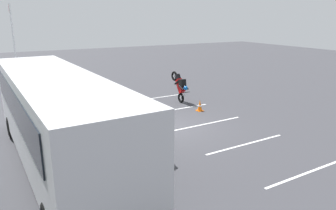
{
  "coord_description": "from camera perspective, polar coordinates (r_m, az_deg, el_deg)",
  "views": [
    {
      "loc": [
        -12.56,
        7.06,
        5.09
      ],
      "look_at": [
        0.04,
        0.08,
        1.1
      ],
      "focal_mm": 34.34,
      "sensor_mm": 36.0,
      "label": 1
    }
  ],
  "objects": [
    {
      "name": "ground_plane",
      "position": [
        15.28,
        0.34,
        -3.98
      ],
      "size": [
        80.0,
        80.0,
        0.0
      ],
      "primitive_type": "plane",
      "color": "#38383D"
    },
    {
      "name": "tour_bus",
      "position": [
        11.58,
        -19.12,
        -2.7
      ],
      "size": [
        11.06,
        2.96,
        3.25
      ],
      "color": "silver",
      "rests_on": "ground_plane"
    },
    {
      "name": "spectator_far_left",
      "position": [
        11.65,
        -2.92,
        -4.67
      ],
      "size": [
        0.58,
        0.37,
        1.81
      ],
      "color": "black",
      "rests_on": "ground_plane"
    },
    {
      "name": "spectator_left",
      "position": [
        12.43,
        -4.68,
        -3.42
      ],
      "size": [
        0.58,
        0.37,
        1.8
      ],
      "color": "black",
      "rests_on": "ground_plane"
    },
    {
      "name": "spectator_centre",
      "position": [
        13.05,
        -7.52,
        -2.82
      ],
      "size": [
        0.58,
        0.35,
        1.72
      ],
      "color": "#473823",
      "rests_on": "ground_plane"
    },
    {
      "name": "parked_motorcycle_silver",
      "position": [
        11.99,
        -7.62,
        -7.26
      ],
      "size": [
        2.05,
        0.58,
        0.99
      ],
      "color": "black",
      "rests_on": "ground_plane"
    },
    {
      "name": "stunt_motorcycle",
      "position": [
        19.49,
        2.15,
        3.53
      ],
      "size": [
        1.83,
        0.58,
        1.93
      ],
      "color": "black",
      "rests_on": "ground_plane"
    },
    {
      "name": "flagpole",
      "position": [
        18.39,
        -25.32,
        6.88
      ],
      "size": [
        0.78,
        0.36,
        5.71
      ],
      "color": "silver",
      "rests_on": "ground_plane"
    },
    {
      "name": "traffic_cone",
      "position": [
        17.91,
        5.67,
        -0.1
      ],
      "size": [
        0.34,
        0.34,
        0.63
      ],
      "color": "orange",
      "rests_on": "ground_plane"
    },
    {
      "name": "bay_line_a",
      "position": [
        11.94,
        23.24,
        -11.09
      ],
      "size": [
        0.23,
        3.86,
        0.01
      ],
      "color": "white",
      "rests_on": "ground_plane"
    },
    {
      "name": "bay_line_b",
      "position": [
        13.7,
        13.64,
        -6.77
      ],
      "size": [
        0.24,
        4.12,
        0.01
      ],
      "color": "white",
      "rests_on": "ground_plane"
    },
    {
      "name": "bay_line_c",
      "position": [
        15.82,
        6.53,
        -3.39
      ],
      "size": [
        0.25,
        4.39,
        0.01
      ],
      "color": "white",
      "rests_on": "ground_plane"
    },
    {
      "name": "bay_line_d",
      "position": [
        18.15,
        1.2,
        -0.81
      ],
      "size": [
        0.25,
        4.38,
        0.01
      ],
      "color": "white",
      "rests_on": "ground_plane"
    },
    {
      "name": "bay_line_e",
      "position": [
        20.64,
        -2.87,
        1.18
      ],
      "size": [
        0.24,
        4.22,
        0.01
      ],
      "color": "white",
      "rests_on": "ground_plane"
    }
  ]
}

